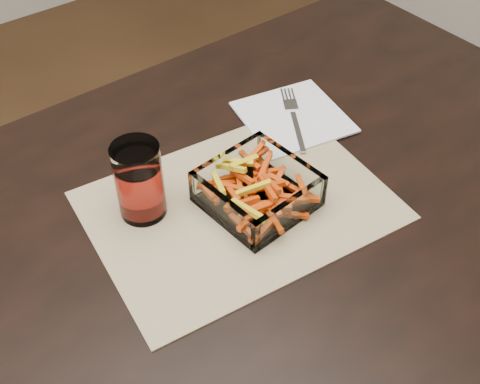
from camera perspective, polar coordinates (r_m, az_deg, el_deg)
name	(u,v)px	position (r m, az deg, el deg)	size (l,w,h in m)	color
dining_table	(194,287)	(0.95, -4.34, -8.95)	(1.60, 0.90, 0.75)	black
placemat	(239,205)	(0.94, -0.08, -1.28)	(0.45, 0.33, 0.00)	tan
glass_bowl	(257,191)	(0.92, 1.66, 0.08)	(0.16, 0.16, 0.06)	white
tumbler	(140,183)	(0.90, -9.50, 0.83)	(0.07, 0.07, 0.13)	white
napkin	(293,117)	(1.10, 5.07, 7.11)	(0.18, 0.18, 0.00)	white
fork	(294,116)	(1.10, 5.10, 7.19)	(0.11, 0.17, 0.00)	silver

